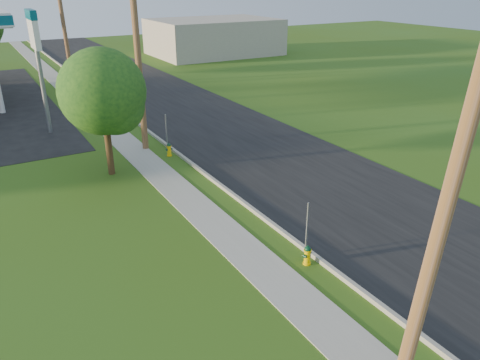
# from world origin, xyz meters

# --- Properties ---
(ground_plane) EXTENTS (140.00, 140.00, 0.00)m
(ground_plane) POSITION_xyz_m (0.00, 0.00, 0.00)
(ground_plane) COLOR #385712
(ground_plane) RESTS_ON ground
(road) EXTENTS (8.00, 120.00, 0.02)m
(road) POSITION_xyz_m (4.50, 10.00, 0.01)
(road) COLOR black
(road) RESTS_ON ground
(curb) EXTENTS (0.15, 120.00, 0.15)m
(curb) POSITION_xyz_m (0.50, 10.00, 0.07)
(curb) COLOR gray
(curb) RESTS_ON ground
(sidewalk) EXTENTS (1.50, 120.00, 0.03)m
(sidewalk) POSITION_xyz_m (-1.25, 10.00, 0.01)
(sidewalk) COLOR #9C998E
(sidewalk) RESTS_ON ground
(utility_pole_near) EXTENTS (1.40, 0.32, 9.48)m
(utility_pole_near) POSITION_xyz_m (-0.60, -1.00, 4.80)
(utility_pole_near) COLOR brown
(utility_pole_near) RESTS_ON ground
(utility_pole_mid) EXTENTS (1.40, 0.32, 9.80)m
(utility_pole_mid) POSITION_xyz_m (-0.60, 17.00, 4.95)
(utility_pole_mid) COLOR brown
(utility_pole_mid) RESTS_ON ground
(utility_pole_far) EXTENTS (1.40, 0.32, 9.50)m
(utility_pole_far) POSITION_xyz_m (-0.60, 35.00, 4.80)
(utility_pole_far) COLOR brown
(utility_pole_far) RESTS_ON ground
(sign_post_near) EXTENTS (0.05, 0.04, 2.00)m
(sign_post_near) POSITION_xyz_m (0.25, 4.20, 1.00)
(sign_post_near) COLOR gray
(sign_post_near) RESTS_ON ground
(sign_post_mid) EXTENTS (0.05, 0.04, 2.00)m
(sign_post_mid) POSITION_xyz_m (0.25, 16.00, 1.00)
(sign_post_mid) COLOR gray
(sign_post_mid) RESTS_ON ground
(sign_post_far) EXTENTS (0.05, 0.04, 2.00)m
(sign_post_far) POSITION_xyz_m (0.25, 28.20, 1.00)
(sign_post_far) COLOR gray
(sign_post_far) RESTS_ON ground
(price_pylon) EXTENTS (0.34, 2.04, 6.85)m
(price_pylon) POSITION_xyz_m (-4.50, 22.50, 5.43)
(price_pylon) COLOR gray
(price_pylon) RESTS_ON ground
(distant_building) EXTENTS (14.00, 10.00, 4.00)m
(distant_building) POSITION_xyz_m (18.00, 45.00, 2.00)
(distant_building) COLOR gray
(distant_building) RESTS_ON ground
(tree_verge) EXTENTS (3.80, 3.80, 5.76)m
(tree_verge) POSITION_xyz_m (-3.07, 14.37, 3.71)
(tree_verge) COLOR #342415
(tree_verge) RESTS_ON ground
(hydrant_near) EXTENTS (0.35, 0.32, 0.68)m
(hydrant_near) POSITION_xyz_m (0.08, 3.88, 0.33)
(hydrant_near) COLOR #E9BA00
(hydrant_near) RESTS_ON ground
(hydrant_mid) EXTENTS (0.36, 0.32, 0.70)m
(hydrant_mid) POSITION_xyz_m (0.07, 15.31, 0.34)
(hydrant_mid) COLOR yellow
(hydrant_mid) RESTS_ON ground
(hydrant_far) EXTENTS (0.36, 0.32, 0.69)m
(hydrant_far) POSITION_xyz_m (-0.06, 25.35, 0.34)
(hydrant_far) COLOR #E0BC0E
(hydrant_far) RESTS_ON ground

